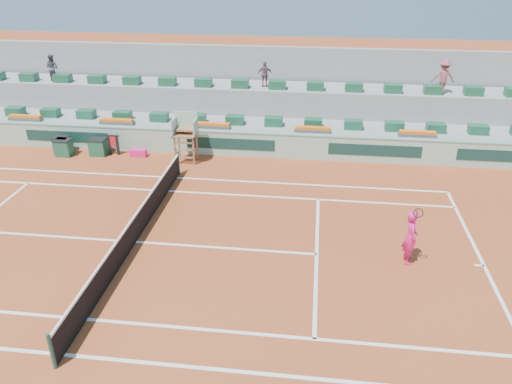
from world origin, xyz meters
TOP-DOWN VIEW (x-y plane):
  - ground at (0.00, 0.00)m, footprint 90.00×90.00m
  - seating_tier_lower at (0.00, 10.70)m, footprint 36.00×4.00m
  - seating_tier_upper at (0.00, 12.30)m, footprint 36.00×2.40m
  - stadium_back_wall at (0.00, 13.90)m, footprint 36.00×0.40m
  - player_bag at (-2.57, 7.76)m, footprint 0.81×0.36m
  - spectator_left at (-8.62, 11.88)m, footprint 0.80×0.67m
  - spectator_mid at (3.30, 11.99)m, footprint 0.85×0.48m
  - spectator_right at (12.44, 11.79)m, footprint 1.16×0.70m
  - court_lines at (0.00, 0.00)m, footprint 23.89×11.09m
  - tennis_net at (0.00, 0.00)m, footprint 0.10×11.97m
  - advertising_hoarding at (0.02, 8.50)m, footprint 36.00×0.34m
  - umpire_chair at (0.00, 7.50)m, footprint 1.10×0.90m
  - seat_row_lower at (0.00, 9.80)m, footprint 32.90×0.60m
  - seat_row_upper at (0.00, 11.70)m, footprint 32.90×0.60m
  - flower_planters at (-1.50, 9.00)m, footprint 26.80×0.36m
  - drink_cooler_a at (-4.59, 7.71)m, footprint 0.83×0.71m
  - drink_cooler_b at (-6.27, 7.42)m, footprint 0.80×0.69m
  - drink_cooler_c at (-6.52, 7.73)m, footprint 0.75×0.65m
  - towel_rack at (-3.83, 7.83)m, footprint 0.67×0.11m
  - tennis_player at (9.39, -0.04)m, footprint 0.52×0.93m

SIDE VIEW (x-z plane):
  - ground at x=0.00m, z-range 0.00..0.00m
  - court_lines at x=0.00m, z-range 0.00..0.01m
  - player_bag at x=-2.57m, z-range 0.00..0.36m
  - drink_cooler_c at x=-6.52m, z-range 0.00..0.84m
  - drink_cooler_a at x=-4.59m, z-range 0.00..0.84m
  - drink_cooler_b at x=-6.27m, z-range 0.00..0.84m
  - tennis_net at x=0.00m, z-range -0.02..1.08m
  - seating_tier_lower at x=0.00m, z-range 0.00..1.20m
  - towel_rack at x=-3.83m, z-range 0.09..1.12m
  - advertising_hoarding at x=0.02m, z-range 0.00..1.26m
  - tennis_player at x=9.39m, z-range -0.19..2.09m
  - seating_tier_upper at x=0.00m, z-range 0.00..2.60m
  - flower_planters at x=-1.50m, z-range 1.19..1.47m
  - seat_row_lower at x=0.00m, z-range 1.20..1.64m
  - umpire_chair at x=0.00m, z-range 0.34..2.74m
  - stadium_back_wall at x=0.00m, z-range 0.00..4.40m
  - seat_row_upper at x=0.00m, z-range 2.60..3.04m
  - spectator_mid at x=3.30m, z-range 2.60..3.97m
  - spectator_left at x=-8.62m, z-range 2.60..4.07m
  - spectator_right at x=12.44m, z-range 2.60..4.34m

